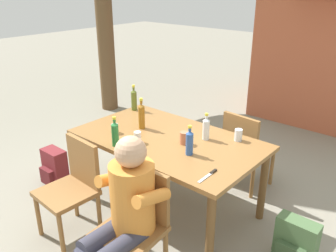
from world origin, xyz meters
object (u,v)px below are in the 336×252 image
(bottle_blue, at_px, (189,142))
(chair_near_right, at_px, (136,220))
(backpack_by_far_side, at_px, (54,168))
(bottle_clear, at_px, (206,128))
(bottle_green, at_px, (115,133))
(person_in_white_shirt, at_px, (125,209))
(backpack_by_near_side, at_px, (295,242))
(bottle_amber, at_px, (142,115))
(cup_white, at_px, (138,137))
(bottle_olive, at_px, (134,99))
(cup_steel, at_px, (115,128))
(chair_far_right, at_px, (245,147))
(table_knife, at_px, (209,175))
(cup_terracotta, at_px, (184,138))
(chair_near_left, at_px, (73,184))
(dining_table, at_px, (168,146))
(cup_glass, at_px, (238,135))

(bottle_blue, bearing_deg, chair_near_right, -87.25)
(chair_near_right, height_order, backpack_by_far_side, chair_near_right)
(bottle_blue, xyz_separation_m, bottle_clear, (-0.07, 0.34, -0.00))
(bottle_green, bearing_deg, bottle_blue, 26.08)
(chair_near_right, relative_size, person_in_white_shirt, 0.74)
(backpack_by_near_side, bearing_deg, bottle_amber, -177.12)
(cup_white, bearing_deg, bottle_clear, 47.09)
(bottle_olive, bearing_deg, person_in_white_shirt, -46.68)
(bottle_olive, bearing_deg, bottle_green, -54.49)
(person_in_white_shirt, relative_size, cup_steel, 13.48)
(chair_near_right, xyz_separation_m, chair_far_right, (-0.00, 1.63, 0.00))
(bottle_green, relative_size, table_knife, 1.15)
(cup_steel, bearing_deg, bottle_blue, 7.34)
(person_in_white_shirt, bearing_deg, cup_terracotta, 102.32)
(bottle_amber, height_order, backpack_by_near_side, bottle_amber)
(chair_near_right, distance_m, backpack_by_near_side, 1.30)
(bottle_amber, bearing_deg, chair_far_right, 47.59)
(chair_near_left, bearing_deg, cup_white, 66.22)
(chair_far_right, distance_m, cup_steel, 1.39)
(bottle_olive, bearing_deg, table_knife, -23.79)
(bottle_amber, relative_size, cup_steel, 3.58)
(bottle_blue, distance_m, backpack_by_near_side, 1.17)
(chair_near_right, bearing_deg, bottle_blue, 92.75)
(dining_table, bearing_deg, chair_far_right, 64.60)
(chair_far_right, relative_size, chair_near_left, 1.00)
(dining_table, distance_m, cup_white, 0.32)
(backpack_by_near_side, bearing_deg, dining_table, -175.98)
(chair_near_left, xyz_separation_m, cup_terracotta, (0.58, 0.81, 0.33))
(cup_terracotta, distance_m, cup_glass, 0.50)
(chair_near_left, bearing_deg, bottle_green, 69.33)
(bottle_blue, xyz_separation_m, cup_terracotta, (-0.16, 0.14, -0.06))
(bottle_green, bearing_deg, cup_terracotta, 44.55)
(chair_far_right, distance_m, bottle_blue, 1.03)
(chair_far_right, xyz_separation_m, cup_glass, (0.14, -0.44, 0.33))
(backpack_by_near_side, bearing_deg, bottle_blue, -166.14)
(chair_near_right, bearing_deg, chair_near_left, 179.99)
(bottle_blue, bearing_deg, cup_glass, 71.30)
(cup_terracotta, xyz_separation_m, cup_steel, (-0.66, -0.24, -0.01))
(bottle_amber, distance_m, bottle_clear, 0.66)
(cup_terracotta, bearing_deg, person_in_white_shirt, -77.68)
(person_in_white_shirt, height_order, backpack_by_near_side, person_in_white_shirt)
(bottle_blue, distance_m, table_knife, 0.39)
(bottle_blue, xyz_separation_m, backpack_by_near_side, (0.91, 0.23, -0.69))
(dining_table, distance_m, cup_steel, 0.54)
(chair_near_right, xyz_separation_m, person_in_white_shirt, (0.01, -0.11, 0.17))
(bottle_clear, distance_m, backpack_by_far_side, 1.80)
(bottle_olive, bearing_deg, cup_steel, -60.89)
(cup_glass, relative_size, backpack_by_far_side, 0.27)
(chair_near_right, height_order, cup_terracotta, cup_terracotta)
(dining_table, relative_size, bottle_amber, 5.59)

